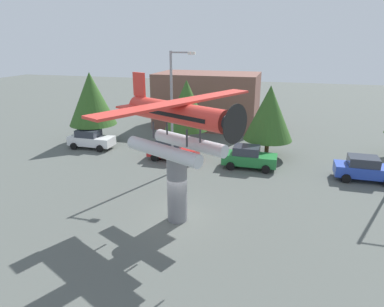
# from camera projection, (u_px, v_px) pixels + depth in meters

# --- Properties ---
(ground_plane) EXTENTS (140.00, 140.00, 0.00)m
(ground_plane) POSITION_uv_depth(u_px,v_px,m) (178.00, 219.00, 19.15)
(ground_plane) COLOR #515651
(display_pedestal) EXTENTS (1.10, 1.10, 3.94)m
(display_pedestal) POSITION_uv_depth(u_px,v_px,m) (177.00, 187.00, 18.53)
(display_pedestal) COLOR slate
(display_pedestal) RESTS_ON ground
(floatplane_monument) EXTENTS (7.14, 9.83, 4.00)m
(floatplane_monument) POSITION_uv_depth(u_px,v_px,m) (178.00, 123.00, 17.29)
(floatplane_monument) COLOR silver
(floatplane_monument) RESTS_ON display_pedestal
(car_near_white) EXTENTS (4.20, 2.02, 1.76)m
(car_near_white) POSITION_uv_depth(u_px,v_px,m) (91.00, 139.00, 31.62)
(car_near_white) COLOR white
(car_near_white) RESTS_ON ground
(car_mid_red) EXTENTS (4.20, 2.02, 1.76)m
(car_mid_red) POSITION_uv_depth(u_px,v_px,m) (173.00, 149.00, 28.57)
(car_mid_red) COLOR red
(car_mid_red) RESTS_ON ground
(car_far_green) EXTENTS (4.20, 2.02, 1.76)m
(car_far_green) POSITION_uv_depth(u_px,v_px,m) (249.00, 157.00, 26.68)
(car_far_green) COLOR #237A38
(car_far_green) RESTS_ON ground
(car_distant_blue) EXTENTS (4.20, 2.02, 1.76)m
(car_distant_blue) POSITION_uv_depth(u_px,v_px,m) (365.00, 169.00, 24.27)
(car_distant_blue) COLOR #2847B7
(car_distant_blue) RESTS_ON ground
(streetlight_primary) EXTENTS (1.84, 0.28, 8.93)m
(streetlight_primary) POSITION_uv_depth(u_px,v_px,m) (174.00, 106.00, 24.31)
(streetlight_primary) COLOR gray
(streetlight_primary) RESTS_ON ground
(storefront_building) EXTENTS (11.39, 6.70, 6.11)m
(storefront_building) POSITION_uv_depth(u_px,v_px,m) (207.00, 100.00, 39.17)
(storefront_building) COLOR brown
(storefront_building) RESTS_ON ground
(tree_west) EXTENTS (4.48, 4.48, 6.82)m
(tree_west) POSITION_uv_depth(u_px,v_px,m) (91.00, 99.00, 32.29)
(tree_west) COLOR brown
(tree_west) RESTS_ON ground
(tree_east) EXTENTS (4.08, 4.08, 6.27)m
(tree_east) POSITION_uv_depth(u_px,v_px,m) (187.00, 105.00, 30.98)
(tree_east) COLOR brown
(tree_east) RESTS_ON ground
(tree_center_back) EXTENTS (4.13, 4.13, 6.11)m
(tree_center_back) POSITION_uv_depth(u_px,v_px,m) (269.00, 113.00, 28.43)
(tree_center_back) COLOR brown
(tree_center_back) RESTS_ON ground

